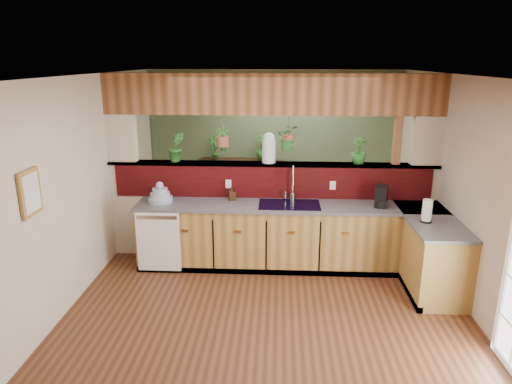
# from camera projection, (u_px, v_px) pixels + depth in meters

# --- Properties ---
(ground) EXTENTS (4.60, 7.00, 0.01)m
(ground) POSITION_uv_depth(u_px,v_px,m) (268.00, 301.00, 5.45)
(ground) COLOR #4E2A18
(ground) RESTS_ON ground
(ceiling) EXTENTS (4.60, 7.00, 0.01)m
(ceiling) POSITION_uv_depth(u_px,v_px,m) (270.00, 77.00, 4.72)
(ceiling) COLOR brown
(ceiling) RESTS_ON ground
(wall_back) EXTENTS (4.60, 0.02, 2.60)m
(wall_back) POSITION_uv_depth(u_px,v_px,m) (274.00, 142.00, 8.44)
(wall_back) COLOR beige
(wall_back) RESTS_ON ground
(wall_left) EXTENTS (0.02, 7.00, 2.60)m
(wall_left) POSITION_uv_depth(u_px,v_px,m) (68.00, 194.00, 5.20)
(wall_left) COLOR beige
(wall_left) RESTS_ON ground
(wall_right) EXTENTS (0.02, 7.00, 2.60)m
(wall_right) POSITION_uv_depth(u_px,v_px,m) (480.00, 200.00, 4.97)
(wall_right) COLOR beige
(wall_right) RESTS_ON ground
(pass_through_partition) EXTENTS (4.60, 0.21, 2.60)m
(pass_through_partition) POSITION_uv_depth(u_px,v_px,m) (274.00, 177.00, 6.41)
(pass_through_partition) COLOR beige
(pass_through_partition) RESTS_ON ground
(pass_through_ledge) EXTENTS (4.60, 0.21, 0.04)m
(pass_through_ledge) POSITION_uv_depth(u_px,v_px,m) (272.00, 164.00, 6.36)
(pass_through_ledge) COLOR brown
(pass_through_ledge) RESTS_ON ground
(header_beam) EXTENTS (4.60, 0.15, 0.55)m
(header_beam) POSITION_uv_depth(u_px,v_px,m) (272.00, 94.00, 6.09)
(header_beam) COLOR brown
(header_beam) RESTS_ON ground
(sage_backwall) EXTENTS (4.55, 0.02, 2.55)m
(sage_backwall) POSITION_uv_depth(u_px,v_px,m) (274.00, 142.00, 8.42)
(sage_backwall) COLOR #526947
(sage_backwall) RESTS_ON ground
(countertop) EXTENTS (4.14, 1.52, 0.90)m
(countertop) POSITION_uv_depth(u_px,v_px,m) (333.00, 240.00, 6.12)
(countertop) COLOR olive
(countertop) RESTS_ON ground
(dishwasher) EXTENTS (0.58, 0.03, 0.82)m
(dishwasher) POSITION_uv_depth(u_px,v_px,m) (158.00, 242.00, 6.03)
(dishwasher) COLOR white
(dishwasher) RESTS_ON ground
(navy_sink) EXTENTS (0.82, 0.50, 0.18)m
(navy_sink) POSITION_uv_depth(u_px,v_px,m) (289.00, 210.00, 6.14)
(navy_sink) COLOR black
(navy_sink) RESTS_ON countertop
(framed_print) EXTENTS (0.04, 0.35, 0.45)m
(framed_print) POSITION_uv_depth(u_px,v_px,m) (30.00, 193.00, 4.36)
(framed_print) COLOR olive
(framed_print) RESTS_ON wall_left
(faucet) EXTENTS (0.22, 0.22, 0.51)m
(faucet) POSITION_uv_depth(u_px,v_px,m) (292.00, 182.00, 6.19)
(faucet) COLOR #B7B7B2
(faucet) RESTS_ON countertop
(dish_stack) EXTENTS (0.33, 0.33, 0.29)m
(dish_stack) POSITION_uv_depth(u_px,v_px,m) (160.00, 196.00, 6.21)
(dish_stack) COLOR #9CA9C9
(dish_stack) RESTS_ON countertop
(soap_dispenser) EXTENTS (0.11, 0.12, 0.20)m
(soap_dispenser) POSITION_uv_depth(u_px,v_px,m) (232.00, 193.00, 6.29)
(soap_dispenser) COLOR #392315
(soap_dispenser) RESTS_ON countertop
(coffee_maker) EXTENTS (0.15, 0.25, 0.28)m
(coffee_maker) POSITION_uv_depth(u_px,v_px,m) (382.00, 197.00, 6.01)
(coffee_maker) COLOR black
(coffee_maker) RESTS_ON countertop
(paper_towel) EXTENTS (0.14, 0.14, 0.30)m
(paper_towel) POSITION_uv_depth(u_px,v_px,m) (427.00, 211.00, 5.44)
(paper_towel) COLOR black
(paper_towel) RESTS_ON countertop
(glass_jar) EXTENTS (0.19, 0.19, 0.42)m
(glass_jar) POSITION_uv_depth(u_px,v_px,m) (269.00, 148.00, 6.30)
(glass_jar) COLOR silver
(glass_jar) RESTS_ON pass_through_ledge
(ledge_plant_left) EXTENTS (0.28, 0.26, 0.42)m
(ledge_plant_left) POSITION_uv_depth(u_px,v_px,m) (176.00, 147.00, 6.36)
(ledge_plant_left) COLOR #245E20
(ledge_plant_left) RESTS_ON pass_through_ledge
(ledge_plant_right) EXTENTS (0.21, 0.21, 0.36)m
(ledge_plant_right) POSITION_uv_depth(u_px,v_px,m) (359.00, 151.00, 6.24)
(ledge_plant_right) COLOR #245E20
(ledge_plant_right) RESTS_ON pass_through_ledge
(hanging_plant_a) EXTENTS (0.20, 0.16, 0.45)m
(hanging_plant_a) POSITION_uv_depth(u_px,v_px,m) (223.00, 131.00, 6.26)
(hanging_plant_a) COLOR brown
(hanging_plant_a) RESTS_ON header_beam
(hanging_plant_b) EXTENTS (0.33, 0.29, 0.46)m
(hanging_plant_b) POSITION_uv_depth(u_px,v_px,m) (289.00, 126.00, 6.20)
(hanging_plant_b) COLOR brown
(hanging_plant_b) RESTS_ON header_beam
(shelving_console) EXTENTS (1.58, 0.77, 1.02)m
(shelving_console) POSITION_uv_depth(u_px,v_px,m) (241.00, 187.00, 8.45)
(shelving_console) COLOR black
(shelving_console) RESTS_ON ground
(shelf_plant_a) EXTENTS (0.26, 0.20, 0.44)m
(shelf_plant_a) POSITION_uv_depth(u_px,v_px,m) (215.00, 148.00, 8.27)
(shelf_plant_a) COLOR #245E20
(shelf_plant_a) RESTS_ON shelving_console
(shelf_plant_b) EXTENTS (0.34, 0.34, 0.47)m
(shelf_plant_b) POSITION_uv_depth(u_px,v_px,m) (263.00, 147.00, 8.22)
(shelf_plant_b) COLOR #245E20
(shelf_plant_b) RESTS_ON shelving_console
(floor_plant) EXTENTS (0.78, 0.73, 0.70)m
(floor_plant) POSITION_uv_depth(u_px,v_px,m) (326.00, 211.00, 7.56)
(floor_plant) COLOR #245E20
(floor_plant) RESTS_ON ground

